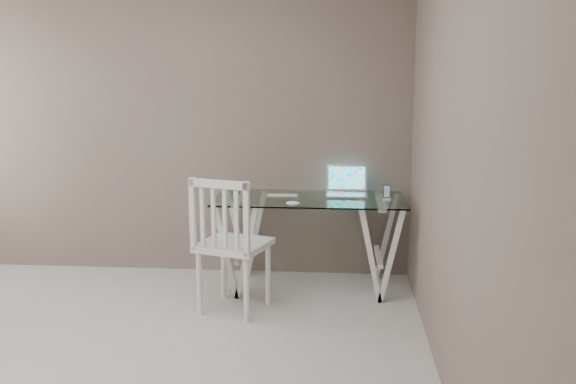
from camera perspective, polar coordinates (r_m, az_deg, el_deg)
name	(u,v)px	position (r m, az deg, el deg)	size (l,w,h in m)	color
room	(45,77)	(3.45, -20.81, 9.54)	(4.50, 4.52, 2.71)	#B1AFAA
desk	(310,242)	(5.15, 1.94, -4.48)	(1.50, 0.70, 0.75)	silver
chair	(228,239)	(4.59, -5.32, -4.21)	(0.58, 0.58, 1.01)	white
laptop	(347,188)	(5.22, 5.25, 0.39)	(0.33, 0.30, 0.23)	silver
keyboard	(282,196)	(5.14, -0.53, -0.31)	(0.25, 0.11, 0.01)	silver
mouse	(293,203)	(4.79, 0.45, -1.01)	(0.11, 0.06, 0.03)	white
phone_dock	(387,196)	(5.05, 8.77, -0.33)	(0.06, 0.06, 0.12)	white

